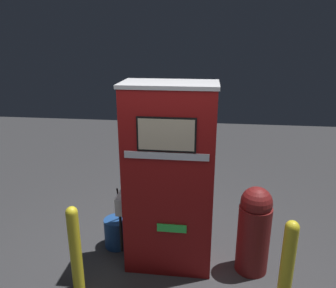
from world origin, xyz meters
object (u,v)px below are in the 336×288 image
(gas_pump, at_px, (169,179))
(safety_bollard, at_px, (75,248))
(trash_bin, at_px, (254,229))
(squeegee_bucket, at_px, (117,232))
(safety_bollard_far, at_px, (287,265))

(gas_pump, bearing_deg, safety_bollard, -146.88)
(gas_pump, height_order, safety_bollard, gas_pump)
(trash_bin, bearing_deg, safety_bollard, -163.20)
(trash_bin, bearing_deg, squeegee_bucket, 171.28)
(safety_bollard, distance_m, trash_bin, 1.95)
(squeegee_bucket, bearing_deg, gas_pump, -18.05)
(gas_pump, distance_m, trash_bin, 1.10)
(safety_bollard_far, distance_m, squeegee_bucket, 2.10)
(trash_bin, bearing_deg, safety_bollard_far, -67.44)
(squeegee_bucket, bearing_deg, safety_bollard, -103.54)
(gas_pump, bearing_deg, trash_bin, -1.54)
(safety_bollard, bearing_deg, gas_pump, 33.12)
(trash_bin, relative_size, safety_bollard_far, 1.04)
(safety_bollard, distance_m, safety_bollard_far, 2.10)
(gas_pump, bearing_deg, squeegee_bucket, 161.95)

